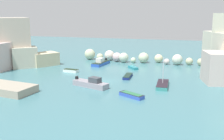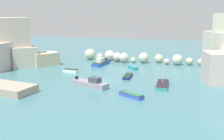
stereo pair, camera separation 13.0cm
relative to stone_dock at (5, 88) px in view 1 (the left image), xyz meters
The scene contains 11 objects.
cove_water 16.49m from the stone_dock, 40.40° to the left, with size 160.00×160.00×0.00m, color #42777F.
cliff_headland_left 23.60m from the stone_dock, 126.78° to the left, with size 22.52×20.82×10.98m.
rock_breakwater 33.65m from the stone_dock, 67.09° to the left, with size 30.03×4.33×2.75m.
stone_dock is the anchor object (origin of this frame).
moored_boat_0 25.17m from the stone_dock, 23.63° to the left, with size 2.11×5.77×4.97m.
moored_boat_1 16.29m from the stone_dock, 77.16° to the left, with size 3.18×1.55×0.62m.
moored_boat_2 13.40m from the stone_dock, 28.63° to the left, with size 6.63×3.72×1.75m.
moored_boat_3 25.99m from the stone_dock, 74.34° to the left, with size 2.74×6.32×1.68m.
moored_boat_4 19.60m from the stone_dock, ahead, with size 4.03×2.89×0.59m.
moored_boat_5 21.66m from the stone_dock, 42.19° to the left, with size 1.38×4.30×0.52m.
moored_boat_6 27.42m from the stone_dock, 56.12° to the left, with size 2.72×2.98×0.53m.
Camera 1 is at (14.81, -44.40, 12.03)m, focal length 43.10 mm.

